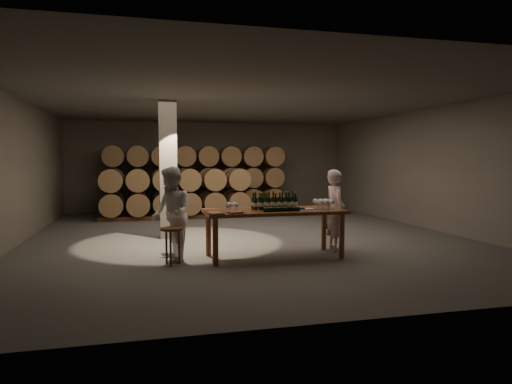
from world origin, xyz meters
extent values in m
plane|color=#595654|center=(0.00, 0.00, 0.00)|extent=(12.00, 12.00, 0.00)
plane|color=#605E59|center=(0.00, 0.00, 3.20)|extent=(12.00, 12.00, 0.00)
plane|color=slate|center=(0.00, 6.00, 1.60)|extent=(10.00, 0.00, 10.00)
plane|color=slate|center=(0.00, -6.00, 1.60)|extent=(10.00, 0.00, 10.00)
plane|color=slate|center=(-5.00, 0.00, 1.60)|extent=(0.00, 12.00, 12.00)
plane|color=slate|center=(5.00, 0.00, 1.60)|extent=(0.00, 12.00, 12.00)
cube|color=slate|center=(-1.80, 0.20, 1.60)|extent=(0.40, 0.40, 3.20)
cylinder|color=brown|center=(-1.18, -2.93, 0.42)|extent=(0.10, 0.10, 0.84)
cylinder|color=brown|center=(1.18, -2.93, 0.42)|extent=(0.10, 0.10, 0.84)
cylinder|color=brown|center=(-1.18, -2.07, 0.42)|extent=(0.10, 0.10, 0.84)
cylinder|color=brown|center=(1.18, -2.07, 0.42)|extent=(0.10, 0.10, 0.84)
cube|color=brown|center=(0.00, -2.50, 0.87)|extent=(2.60, 1.10, 0.06)
cube|color=brown|center=(-0.57, 4.90, 0.06)|extent=(6.26, 0.10, 0.12)
cube|color=brown|center=(-0.57, 5.50, 0.06)|extent=(6.26, 0.10, 0.12)
cylinder|color=#9B7846|center=(-3.30, 5.20, 0.47)|extent=(0.70, 0.95, 0.70)
cylinder|color=black|center=(-3.30, 4.94, 0.47)|extent=(0.73, 0.04, 0.73)
cylinder|color=black|center=(-3.30, 5.46, 0.47)|extent=(0.73, 0.04, 0.73)
cylinder|color=#9B7846|center=(-2.52, 5.20, 0.47)|extent=(0.70, 0.95, 0.70)
cylinder|color=black|center=(-2.52, 4.94, 0.47)|extent=(0.73, 0.04, 0.73)
cylinder|color=black|center=(-2.52, 5.46, 0.47)|extent=(0.73, 0.04, 0.73)
cylinder|color=#9B7846|center=(-1.74, 5.20, 0.47)|extent=(0.70, 0.95, 0.70)
cylinder|color=black|center=(-1.74, 4.94, 0.47)|extent=(0.73, 0.04, 0.73)
cylinder|color=black|center=(-1.74, 5.46, 0.47)|extent=(0.73, 0.04, 0.73)
cylinder|color=#9B7846|center=(-0.96, 5.20, 0.47)|extent=(0.70, 0.95, 0.70)
cylinder|color=black|center=(-0.96, 4.94, 0.47)|extent=(0.73, 0.04, 0.73)
cylinder|color=black|center=(-0.96, 5.46, 0.47)|extent=(0.73, 0.04, 0.73)
cylinder|color=#9B7846|center=(-0.18, 5.20, 0.47)|extent=(0.70, 0.95, 0.70)
cylinder|color=black|center=(-0.18, 4.94, 0.47)|extent=(0.73, 0.04, 0.73)
cylinder|color=black|center=(-0.18, 5.46, 0.47)|extent=(0.73, 0.04, 0.73)
cylinder|color=#9B7846|center=(0.60, 5.20, 0.47)|extent=(0.70, 0.95, 0.70)
cylinder|color=black|center=(0.60, 4.94, 0.47)|extent=(0.73, 0.04, 0.73)
cylinder|color=black|center=(0.60, 5.46, 0.47)|extent=(0.73, 0.04, 0.73)
cylinder|color=#9B7846|center=(1.38, 5.20, 0.47)|extent=(0.70, 0.95, 0.70)
cylinder|color=black|center=(1.38, 4.94, 0.47)|extent=(0.73, 0.04, 0.73)
cylinder|color=black|center=(1.38, 5.46, 0.47)|extent=(0.73, 0.04, 0.73)
cylinder|color=#9B7846|center=(2.16, 5.20, 0.47)|extent=(0.70, 0.95, 0.70)
cylinder|color=black|center=(2.16, 4.94, 0.47)|extent=(0.73, 0.04, 0.73)
cylinder|color=black|center=(2.16, 5.46, 0.47)|extent=(0.73, 0.04, 0.73)
cylinder|color=#9B7846|center=(-3.30, 5.20, 1.21)|extent=(0.70, 0.95, 0.70)
cylinder|color=black|center=(-3.30, 4.94, 1.21)|extent=(0.73, 0.04, 0.73)
cylinder|color=black|center=(-3.30, 5.46, 1.21)|extent=(0.73, 0.04, 0.73)
cylinder|color=#9B7846|center=(-2.52, 5.20, 1.21)|extent=(0.70, 0.95, 0.70)
cylinder|color=black|center=(-2.52, 4.94, 1.21)|extent=(0.73, 0.04, 0.73)
cylinder|color=black|center=(-2.52, 5.46, 1.21)|extent=(0.73, 0.04, 0.73)
cylinder|color=#9B7846|center=(-1.74, 5.20, 1.21)|extent=(0.70, 0.95, 0.70)
cylinder|color=black|center=(-1.74, 4.94, 1.21)|extent=(0.73, 0.04, 0.73)
cylinder|color=black|center=(-1.74, 5.46, 1.21)|extent=(0.73, 0.04, 0.73)
cylinder|color=#9B7846|center=(-0.96, 5.20, 1.21)|extent=(0.70, 0.95, 0.70)
cylinder|color=black|center=(-0.96, 4.94, 1.21)|extent=(0.73, 0.04, 0.73)
cylinder|color=black|center=(-0.96, 5.46, 1.21)|extent=(0.73, 0.04, 0.73)
cylinder|color=#9B7846|center=(-0.18, 5.20, 1.21)|extent=(0.70, 0.95, 0.70)
cylinder|color=black|center=(-0.18, 4.94, 1.21)|extent=(0.73, 0.04, 0.73)
cylinder|color=black|center=(-0.18, 5.46, 1.21)|extent=(0.73, 0.04, 0.73)
cylinder|color=#9B7846|center=(0.60, 5.20, 1.21)|extent=(0.70, 0.95, 0.70)
cylinder|color=black|center=(0.60, 4.94, 1.21)|extent=(0.73, 0.04, 0.73)
cylinder|color=black|center=(0.60, 5.46, 1.21)|extent=(0.73, 0.04, 0.73)
cylinder|color=#9B7846|center=(1.38, 5.20, 1.21)|extent=(0.70, 0.95, 0.70)
cylinder|color=black|center=(1.38, 4.94, 1.21)|extent=(0.73, 0.04, 0.73)
cylinder|color=black|center=(1.38, 5.46, 1.21)|extent=(0.73, 0.04, 0.73)
cylinder|color=#9B7846|center=(2.16, 5.20, 1.21)|extent=(0.70, 0.95, 0.70)
cylinder|color=black|center=(2.16, 4.94, 1.21)|extent=(0.73, 0.04, 0.73)
cylinder|color=black|center=(2.16, 5.46, 1.21)|extent=(0.73, 0.04, 0.73)
cylinder|color=#9B7846|center=(-3.30, 5.20, 1.95)|extent=(0.70, 0.95, 0.70)
cylinder|color=black|center=(-3.30, 4.94, 1.95)|extent=(0.73, 0.04, 0.73)
cylinder|color=black|center=(-3.30, 5.46, 1.95)|extent=(0.73, 0.04, 0.73)
cylinder|color=#9B7846|center=(-2.52, 5.20, 1.95)|extent=(0.70, 0.95, 0.70)
cylinder|color=black|center=(-2.52, 4.94, 1.95)|extent=(0.73, 0.04, 0.73)
cylinder|color=black|center=(-2.52, 5.46, 1.95)|extent=(0.73, 0.04, 0.73)
cylinder|color=#9B7846|center=(-1.74, 5.20, 1.95)|extent=(0.70, 0.95, 0.70)
cylinder|color=black|center=(-1.74, 4.94, 1.95)|extent=(0.73, 0.04, 0.73)
cylinder|color=black|center=(-1.74, 5.46, 1.95)|extent=(0.73, 0.04, 0.73)
cylinder|color=#9B7846|center=(-0.96, 5.20, 1.95)|extent=(0.70, 0.95, 0.70)
cylinder|color=black|center=(-0.96, 4.94, 1.95)|extent=(0.73, 0.04, 0.73)
cylinder|color=black|center=(-0.96, 5.46, 1.95)|extent=(0.73, 0.04, 0.73)
cylinder|color=#9B7846|center=(-0.18, 5.20, 1.95)|extent=(0.70, 0.95, 0.70)
cylinder|color=black|center=(-0.18, 4.94, 1.95)|extent=(0.73, 0.04, 0.73)
cylinder|color=black|center=(-0.18, 5.46, 1.95)|extent=(0.73, 0.04, 0.73)
cylinder|color=#9B7846|center=(0.60, 5.20, 1.95)|extent=(0.70, 0.95, 0.70)
cylinder|color=black|center=(0.60, 4.94, 1.95)|extent=(0.73, 0.04, 0.73)
cylinder|color=black|center=(0.60, 5.46, 1.95)|extent=(0.73, 0.04, 0.73)
cylinder|color=#9B7846|center=(1.38, 5.20, 1.95)|extent=(0.70, 0.95, 0.70)
cylinder|color=black|center=(1.38, 4.94, 1.95)|extent=(0.73, 0.04, 0.73)
cylinder|color=black|center=(1.38, 5.46, 1.95)|extent=(0.73, 0.04, 0.73)
cylinder|color=#9B7846|center=(2.16, 5.20, 1.95)|extent=(0.70, 0.95, 0.70)
cylinder|color=black|center=(2.16, 4.94, 1.95)|extent=(0.73, 0.04, 0.73)
cylinder|color=black|center=(2.16, 5.46, 1.95)|extent=(0.73, 0.04, 0.73)
cube|color=brown|center=(-1.35, 3.50, 0.06)|extent=(4.70, 0.10, 0.12)
cube|color=brown|center=(-1.35, 4.10, 0.06)|extent=(4.70, 0.10, 0.12)
cylinder|color=#9B7846|center=(-3.30, 3.80, 0.47)|extent=(0.70, 0.95, 0.70)
cylinder|color=black|center=(-3.30, 3.54, 0.47)|extent=(0.73, 0.04, 0.73)
cylinder|color=black|center=(-3.30, 4.06, 0.47)|extent=(0.73, 0.04, 0.73)
cylinder|color=#9B7846|center=(-2.52, 3.80, 0.47)|extent=(0.70, 0.95, 0.70)
cylinder|color=black|center=(-2.52, 3.54, 0.47)|extent=(0.73, 0.04, 0.73)
cylinder|color=black|center=(-2.52, 4.06, 0.47)|extent=(0.73, 0.04, 0.73)
cylinder|color=#9B7846|center=(-1.74, 3.80, 0.47)|extent=(0.70, 0.95, 0.70)
cylinder|color=black|center=(-1.74, 3.54, 0.47)|extent=(0.73, 0.04, 0.73)
cylinder|color=black|center=(-1.74, 4.06, 0.47)|extent=(0.73, 0.04, 0.73)
cylinder|color=#9B7846|center=(-0.96, 3.80, 0.47)|extent=(0.70, 0.95, 0.70)
cylinder|color=black|center=(-0.96, 3.54, 0.47)|extent=(0.73, 0.04, 0.73)
cylinder|color=black|center=(-0.96, 4.06, 0.47)|extent=(0.73, 0.04, 0.73)
cylinder|color=#9B7846|center=(-0.18, 3.80, 0.47)|extent=(0.70, 0.95, 0.70)
cylinder|color=black|center=(-0.18, 3.54, 0.47)|extent=(0.73, 0.04, 0.73)
cylinder|color=black|center=(-0.18, 4.06, 0.47)|extent=(0.73, 0.04, 0.73)
cylinder|color=#9B7846|center=(0.60, 3.80, 0.47)|extent=(0.70, 0.95, 0.70)
cylinder|color=black|center=(0.60, 3.54, 0.47)|extent=(0.73, 0.04, 0.73)
cylinder|color=black|center=(0.60, 4.06, 0.47)|extent=(0.73, 0.04, 0.73)
cylinder|color=#9B7846|center=(-3.30, 3.80, 1.21)|extent=(0.70, 0.95, 0.70)
cylinder|color=black|center=(-3.30, 3.54, 1.21)|extent=(0.73, 0.04, 0.73)
cylinder|color=black|center=(-3.30, 4.06, 1.21)|extent=(0.73, 0.04, 0.73)
cylinder|color=#9B7846|center=(-2.52, 3.80, 1.21)|extent=(0.70, 0.95, 0.70)
cylinder|color=black|center=(-2.52, 3.54, 1.21)|extent=(0.73, 0.04, 0.73)
cylinder|color=black|center=(-2.52, 4.06, 1.21)|extent=(0.73, 0.04, 0.73)
cylinder|color=#9B7846|center=(-1.74, 3.80, 1.21)|extent=(0.70, 0.95, 0.70)
cylinder|color=black|center=(-1.74, 3.54, 1.21)|extent=(0.73, 0.04, 0.73)
cylinder|color=black|center=(-1.74, 4.06, 1.21)|extent=(0.73, 0.04, 0.73)
cylinder|color=#9B7846|center=(-0.96, 3.80, 1.21)|extent=(0.70, 0.95, 0.70)
cylinder|color=black|center=(-0.96, 3.54, 1.21)|extent=(0.73, 0.04, 0.73)
cylinder|color=black|center=(-0.96, 4.06, 1.21)|extent=(0.73, 0.04, 0.73)
cylinder|color=#9B7846|center=(-0.18, 3.80, 1.21)|extent=(0.70, 0.95, 0.70)
cylinder|color=black|center=(-0.18, 3.54, 1.21)|extent=(0.73, 0.04, 0.73)
cylinder|color=black|center=(-0.18, 4.06, 1.21)|extent=(0.73, 0.04, 0.73)
cylinder|color=#9B7846|center=(0.60, 3.80, 1.21)|extent=(0.70, 0.95, 0.70)
cylinder|color=black|center=(0.60, 3.54, 1.21)|extent=(0.73, 0.04, 0.73)
cylinder|color=black|center=(0.60, 4.06, 1.21)|extent=(0.73, 0.04, 0.73)
cylinder|color=black|center=(-0.36, -2.50, 1.01)|extent=(0.08, 0.08, 0.23)
cylinder|color=silver|center=(-0.36, -2.50, 1.00)|extent=(0.08, 0.08, 0.07)
cylinder|color=black|center=(-0.36, -2.50, 1.17)|extent=(0.03, 0.03, 0.09)
cylinder|color=yellow|center=(-0.36, -2.50, 1.22)|extent=(0.03, 0.03, 0.03)
cylinder|color=black|center=(-0.36, -2.35, 1.01)|extent=(0.08, 0.08, 0.23)
cylinder|color=silver|center=(-0.36, -2.35, 1.00)|extent=(0.08, 0.08, 0.07)
cylinder|color=black|center=(-0.36, -2.35, 1.17)|extent=(0.03, 0.03, 0.09)
cylinder|color=maroon|center=(-0.36, -2.35, 1.22)|extent=(0.03, 0.03, 0.03)
cylinder|color=black|center=(-0.23, -2.50, 1.01)|extent=(0.08, 0.08, 0.23)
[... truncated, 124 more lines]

